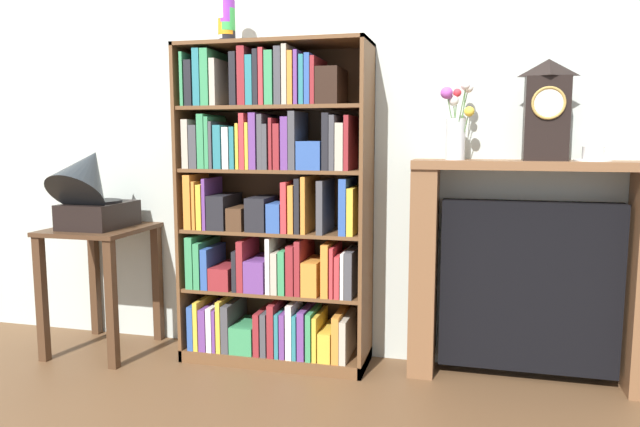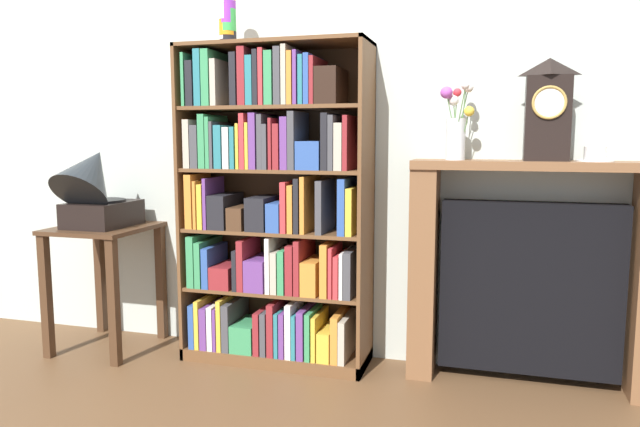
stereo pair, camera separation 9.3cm
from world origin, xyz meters
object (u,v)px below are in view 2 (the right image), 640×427
flower_vase (457,125)px  cup_stack (227,17)px  fireplace_mantel (530,276)px  teacup_with_saucer (595,155)px  gramophone (94,188)px  side_table_left (105,258)px  bookshelf (272,214)px  mantel_clock (548,110)px

flower_vase → cup_stack: bearing=-176.2°
fireplace_mantel → teacup_with_saucer: 0.60m
gramophone → side_table_left: bearing=90.0°
bookshelf → gramophone: size_ratio=3.21×
bookshelf → fireplace_mantel: bearing=3.2°
fireplace_mantel → side_table_left: bearing=-176.1°
fireplace_mantel → gramophone: bearing=-174.5°
teacup_with_saucer → bookshelf: bearing=-178.1°
bookshelf → teacup_with_saucer: bookshelf is taller
gramophone → fireplace_mantel: gramophone is taller
side_table_left → flower_vase: 1.94m
bookshelf → cup_stack: 0.98m
side_table_left → teacup_with_saucer: 2.46m
gramophone → bookshelf: bearing=8.4°
bookshelf → fireplace_mantel: (1.22, 0.07, -0.25)m
bookshelf → mantel_clock: bearing=2.1°
mantel_clock → flower_vase: bearing=-179.6°
side_table_left → gramophone: size_ratio=1.35×
bookshelf → teacup_with_saucer: (1.46, 0.05, 0.30)m
bookshelf → cup_stack: cup_stack is taller
flower_vase → side_table_left: bearing=-176.2°
gramophone → mantel_clock: bearing=4.8°
mantel_clock → teacup_with_saucer: mantel_clock is taller
gramophone → teacup_with_saucer: size_ratio=3.16×
bookshelf → mantel_clock: (1.26, 0.05, 0.50)m
fireplace_mantel → mantel_clock: bearing=-29.1°
teacup_with_saucer → side_table_left: bearing=-177.0°
bookshelf → side_table_left: bookshelf is taller
cup_stack → flower_vase: (1.09, 0.07, -0.52)m
bookshelf → fireplace_mantel: 1.25m
fireplace_mantel → teacup_with_saucer: size_ratio=6.91×
side_table_left → teacup_with_saucer: teacup_with_saucer is taller
fireplace_mantel → flower_vase: 0.76m
fireplace_mantel → mantel_clock: mantel_clock is taller
mantel_clock → teacup_with_saucer: size_ratio=2.84×
side_table_left → flower_vase: size_ratio=1.84×
cup_stack → mantel_clock: (1.47, 0.07, -0.46)m
side_table_left → teacup_with_saucer: size_ratio=4.26×
fireplace_mantel → mantel_clock: size_ratio=2.44×
bookshelf → cup_stack: (-0.21, -0.03, 0.96)m
cup_stack → mantel_clock: bearing=2.9°
gramophone → fireplace_mantel: (2.15, 0.21, -0.37)m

